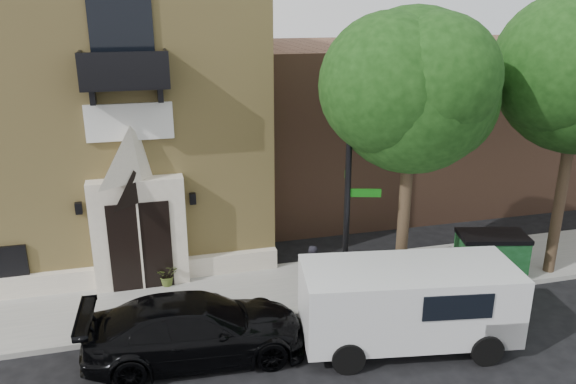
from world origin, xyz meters
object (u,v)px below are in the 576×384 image
at_px(black_sedan, 196,329).
at_px(dumpster, 491,254).
at_px(pedestrian_near, 311,271).
at_px(street_sign, 348,195).
at_px(cargo_van, 415,302).
at_px(fire_hydrant, 404,276).

bearing_deg(black_sedan, dumpster, -76.27).
distance_m(black_sedan, pedestrian_near, 3.81).
bearing_deg(street_sign, pedestrian_near, 175.28).
bearing_deg(street_sign, cargo_van, -51.59).
height_order(cargo_van, pedestrian_near, cargo_van).
bearing_deg(dumpster, black_sedan, -155.17).
bearing_deg(fire_hydrant, dumpster, 3.43).
height_order(cargo_van, dumpster, cargo_van).
height_order(black_sedan, pedestrian_near, pedestrian_near).
relative_size(black_sedan, street_sign, 0.86).
xyz_separation_m(dumpster, pedestrian_near, (-5.61, 0.06, 0.11)).
bearing_deg(black_sedan, fire_hydrant, -72.79).
relative_size(black_sedan, dumpster, 2.36).
bearing_deg(cargo_van, pedestrian_near, 133.48).
relative_size(black_sedan, pedestrian_near, 3.37).
xyz_separation_m(cargo_van, pedestrian_near, (-1.80, 2.63, -0.24)).
distance_m(black_sedan, cargo_van, 5.23).
relative_size(fire_hydrant, dumpster, 0.35).
xyz_separation_m(cargo_van, dumpster, (3.81, 2.56, -0.35)).
height_order(black_sedan, street_sign, street_sign).
distance_m(black_sedan, dumpster, 9.12).
bearing_deg(street_sign, fire_hydrant, 19.39).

